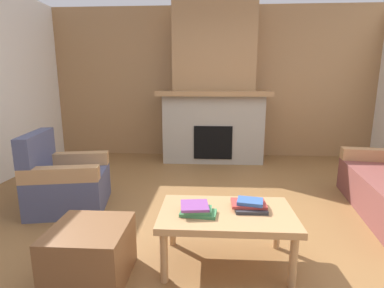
% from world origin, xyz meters
% --- Properties ---
extents(ground, '(9.00, 9.00, 0.00)m').
position_xyz_m(ground, '(0.00, 0.00, 0.00)').
color(ground, brown).
extents(wall_back_wood_panel, '(6.00, 0.12, 2.70)m').
position_xyz_m(wall_back_wood_panel, '(0.00, 3.00, 1.35)').
color(wall_back_wood_panel, '#997047').
rests_on(wall_back_wood_panel, ground).
extents(fireplace, '(1.90, 0.82, 2.70)m').
position_xyz_m(fireplace, '(0.00, 2.62, 1.16)').
color(fireplace, gray).
rests_on(fireplace, ground).
extents(armchair, '(0.89, 0.89, 0.85)m').
position_xyz_m(armchair, '(-1.66, 0.41, 0.29)').
color(armchair, '#474C6B').
rests_on(armchair, ground).
extents(coffee_table, '(1.00, 0.60, 0.43)m').
position_xyz_m(coffee_table, '(0.07, -0.54, 0.38)').
color(coffee_table, tan).
rests_on(coffee_table, ground).
extents(ottoman, '(0.52, 0.52, 0.40)m').
position_xyz_m(ottoman, '(-0.89, -0.78, 0.20)').
color(ottoman, brown).
rests_on(ottoman, ground).
extents(book_stack_near_edge, '(0.28, 0.22, 0.07)m').
position_xyz_m(book_stack_near_edge, '(-0.15, -0.60, 0.46)').
color(book_stack_near_edge, '#3D7F4C').
rests_on(book_stack_near_edge, coffee_table).
extents(book_stack_center, '(0.26, 0.22, 0.07)m').
position_xyz_m(book_stack_center, '(0.24, -0.48, 0.46)').
color(book_stack_center, '#2D2D33').
rests_on(book_stack_center, coffee_table).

